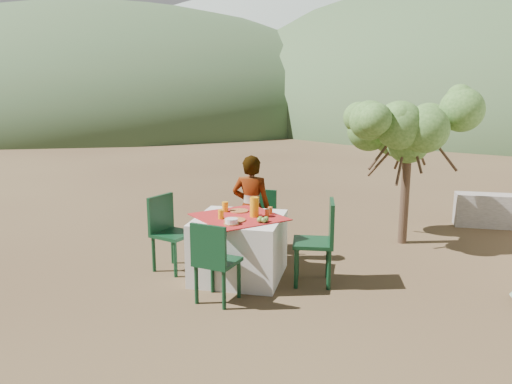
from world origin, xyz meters
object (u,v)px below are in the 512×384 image
chair_left (168,229)px  shrub_tree (413,136)px  table (239,247)px  chair_far (261,217)px  chair_right (320,238)px  person (251,208)px  juice_pitcher (254,207)px  chair_near (214,259)px

chair_left → shrub_tree: shrub_tree is taller
table → chair_far: 1.12m
chair_right → shrub_tree: shrub_tree is taller
person → chair_left: bearing=33.0°
chair_right → chair_far: bearing=-145.7°
chair_right → person: size_ratio=0.71×
chair_right → shrub_tree: bearing=143.5°
chair_right → juice_pitcher: 0.86m
table → chair_right: chair_right is taller
table → chair_left: chair_left is taller
chair_left → chair_right: 1.92m
chair_near → juice_pitcher: juice_pitcher is taller
table → juice_pitcher: 0.53m
chair_near → chair_left: (-0.87, 0.88, 0.03)m
chair_right → shrub_tree: (1.12, 1.91, 1.03)m
chair_far → chair_near: chair_near is taller
chair_far → juice_pitcher: size_ratio=3.58×
chair_far → chair_right: (0.94, -1.11, 0.08)m
chair_near → table: bearing=-81.8°
chair_right → juice_pitcher: same height
person → chair_near: bearing=88.6°
chair_far → juice_pitcher: 1.17m
chair_far → juice_pitcher: bearing=-78.9°
chair_near → chair_right: 1.32m
table → juice_pitcher: bearing=8.5°
chair_near → chair_right: (1.05, 0.81, 0.06)m
chair_far → shrub_tree: size_ratio=0.42×
shrub_tree → juice_pitcher: shrub_tree is taller
chair_near → person: person is taller
chair_far → chair_near: size_ratio=0.95×
chair_left → juice_pitcher: (1.12, -0.05, 0.35)m
table → juice_pitcher: (0.18, 0.03, 0.50)m
chair_left → person: person is taller
table → chair_near: chair_near is taller
table → chair_left: size_ratio=1.37×
table → shrub_tree: 3.09m
juice_pitcher → table: bearing=-171.5°
juice_pitcher → chair_left: bearing=177.6°
chair_right → chair_left: bearing=-98.1°
chair_right → person: (-0.98, 0.65, 0.15)m
chair_near → juice_pitcher: (0.25, 0.83, 0.38)m
shrub_tree → chair_right: bearing=-120.5°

